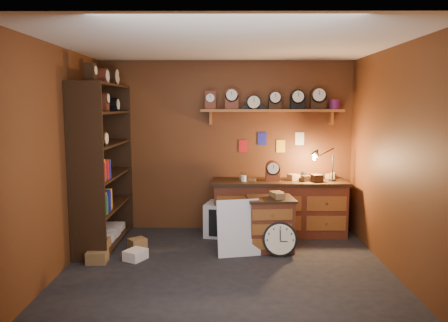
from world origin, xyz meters
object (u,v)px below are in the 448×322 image
Objects in this scene: shelving_unit at (101,158)px; workbench at (279,204)px; low_cabinet at (270,221)px; big_round_clock at (280,239)px.

workbench is at bearing 10.72° from shelving_unit.
shelving_unit is 2.56m from low_cabinet.
low_cabinet is at bearing 109.79° from big_round_clock.
workbench is 0.76m from low_cabinet.
workbench is 4.47× the size of big_round_clock.
shelving_unit is 2.75m from big_round_clock.
big_round_clock is at bearing -74.55° from low_cabinet.
shelving_unit is 5.57× the size of big_round_clock.
big_round_clock is at bearing -11.53° from shelving_unit.
low_cabinet is 0.34m from big_round_clock.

